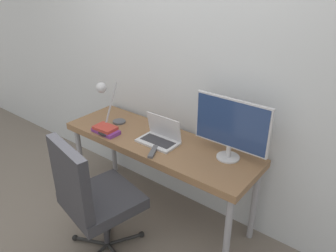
{
  "coord_description": "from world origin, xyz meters",
  "views": [
    {
      "loc": [
        1.56,
        -1.57,
        2.07
      ],
      "look_at": [
        0.13,
        0.25,
        0.93
      ],
      "focal_mm": 35.0,
      "sensor_mm": 36.0,
      "label": 1
    }
  ],
  "objects": [
    {
      "name": "ground_plane",
      "position": [
        0.0,
        0.0,
        0.0
      ],
      "size": [
        12.0,
        12.0,
        0.0
      ],
      "primitive_type": "plane",
      "color": "#70665B"
    },
    {
      "name": "wall_back",
      "position": [
        0.0,
        0.62,
        1.3
      ],
      "size": [
        8.0,
        0.05,
        2.6
      ],
      "color": "silver",
      "rests_on": "ground_plane"
    },
    {
      "name": "desk",
      "position": [
        0.0,
        0.28,
        0.68
      ],
      "size": [
        1.75,
        0.56,
        0.75
      ],
      "color": "brown",
      "rests_on": "ground_plane"
    },
    {
      "name": "laptop",
      "position": [
        0.03,
        0.26,
        0.8
      ],
      "size": [
        0.34,
        0.21,
        0.22
      ],
      "color": "silver",
      "rests_on": "desk"
    },
    {
      "name": "monitor",
      "position": [
        0.6,
        0.39,
        1.02
      ],
      "size": [
        0.59,
        0.18,
        0.48
      ],
      "color": "#B7B7BC",
      "rests_on": "desk"
    },
    {
      "name": "desk_lamp",
      "position": [
        -0.5,
        0.19,
        1.05
      ],
      "size": [
        0.12,
        0.28,
        0.44
      ],
      "color": "#4C4C51",
      "rests_on": "desk"
    },
    {
      "name": "office_chair",
      "position": [
        -0.06,
        -0.41,
        0.57
      ],
      "size": [
        0.61,
        0.62,
        1.02
      ],
      "color": "black",
      "rests_on": "ground_plane"
    },
    {
      "name": "book_stack",
      "position": [
        -0.44,
        0.1,
        0.78
      ],
      "size": [
        0.25,
        0.14,
        0.06
      ],
      "color": "#753384",
      "rests_on": "desk"
    },
    {
      "name": "tv_remote",
      "position": [
        0.11,
        0.09,
        0.76
      ],
      "size": [
        0.11,
        0.18,
        0.02
      ],
      "color": "#4C4C51",
      "rests_on": "desk"
    },
    {
      "name": "game_controller",
      "position": [
        -0.41,
        0.07,
        0.77
      ],
      "size": [
        0.15,
        0.1,
        0.04
      ],
      "color": "black",
      "rests_on": "desk"
    }
  ]
}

